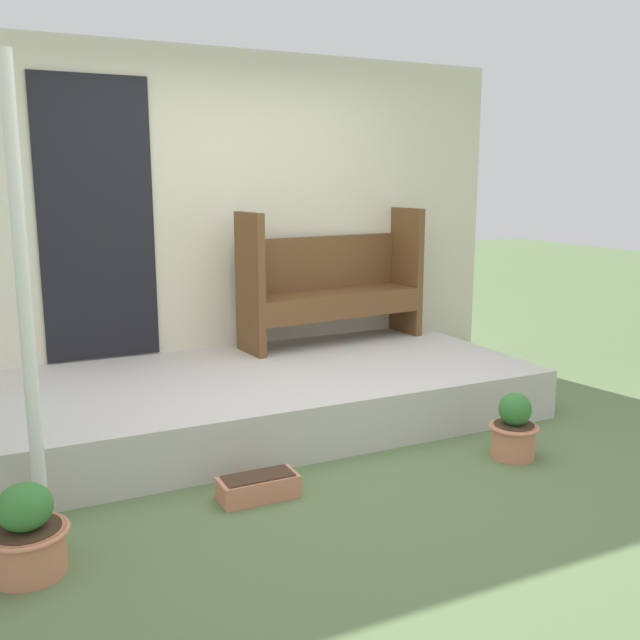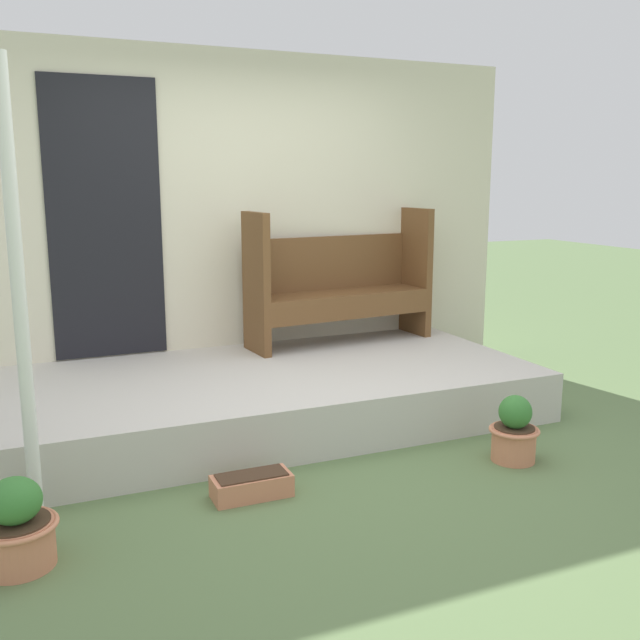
# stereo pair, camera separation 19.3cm
# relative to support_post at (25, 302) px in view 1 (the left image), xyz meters

# --- Properties ---
(ground_plane) EXTENTS (24.00, 24.00, 0.00)m
(ground_plane) POSITION_rel_support_post_xyz_m (1.63, 0.12, -1.10)
(ground_plane) COLOR #5B7547
(porch_slab) EXTENTS (3.55, 1.72, 0.34)m
(porch_slab) POSITION_rel_support_post_xyz_m (1.59, 0.98, -0.92)
(porch_slab) COLOR beige
(porch_slab) RESTS_ON ground_plane
(house_wall) EXTENTS (4.75, 0.08, 2.60)m
(house_wall) POSITION_rel_support_post_xyz_m (1.55, 1.87, 0.21)
(house_wall) COLOR beige
(house_wall) RESTS_ON ground_plane
(support_post) EXTENTS (0.07, 0.07, 2.19)m
(support_post) POSITION_rel_support_post_xyz_m (0.00, 0.00, 0.00)
(support_post) COLOR white
(support_post) RESTS_ON ground_plane
(bench) EXTENTS (1.56, 0.54, 1.06)m
(bench) POSITION_rel_support_post_xyz_m (2.37, 1.62, -0.24)
(bench) COLOR brown
(bench) RESTS_ON porch_slab
(flower_pot_left) EXTENTS (0.35, 0.35, 0.40)m
(flower_pot_left) POSITION_rel_support_post_xyz_m (-0.09, -0.42, -0.92)
(flower_pot_left) COLOR tan
(flower_pot_left) RESTS_ON ground_plane
(flower_pot_middle) EXTENTS (0.30, 0.30, 0.40)m
(flower_pot_middle) POSITION_rel_support_post_xyz_m (2.63, -0.31, -0.92)
(flower_pot_middle) COLOR tan
(flower_pot_middle) RESTS_ON ground_plane
(planter_box_rect) EXTENTS (0.42, 0.19, 0.13)m
(planter_box_rect) POSITION_rel_support_post_xyz_m (1.05, -0.16, -1.03)
(planter_box_rect) COLOR tan
(planter_box_rect) RESTS_ON ground_plane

